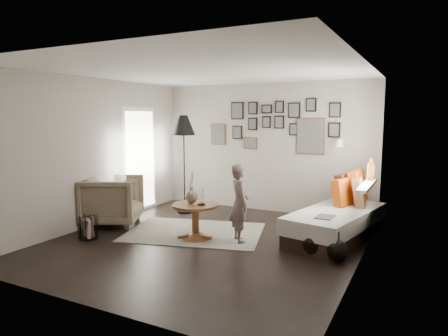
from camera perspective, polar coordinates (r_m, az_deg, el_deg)
The scene contains 23 objects.
ground at distance 6.30m, azimuth -2.52°, elevation -10.47°, with size 4.80×4.80×0.00m, color black.
wall_back at distance 8.19m, azimuth 5.76°, elevation 2.92°, with size 4.50×4.50×0.00m, color gray.
wall_front at distance 4.14m, azimuth -19.29°, elevation -1.77°, with size 4.50×4.50×0.00m, color gray.
wall_left at distance 7.40m, azimuth -17.91°, elevation 2.13°, with size 4.80×4.80×0.00m, color gray.
wall_right at distance 5.30m, azimuth 19.07°, elevation 0.15°, with size 4.80×4.80×0.00m, color gray.
ceiling at distance 6.04m, azimuth -2.66°, elevation 13.74°, with size 4.80×4.80×0.00m, color white.
door_left at distance 8.30m, azimuth -11.92°, elevation 1.12°, with size 0.00×2.14×2.14m.
window_right at distance 6.67m, azimuth 19.94°, elevation -1.67°, with size 0.15×1.32×1.30m.
gallery_wall at distance 8.05m, azimuth 7.67°, elevation 5.97°, with size 2.74×0.03×1.08m.
wall_sconce at distance 7.49m, azimuth 16.15°, elevation 3.50°, with size 0.18×0.36×0.16m.
rug at distance 6.78m, azimuth -4.20°, elevation -9.12°, with size 2.20×1.54×0.01m, color beige.
pedestal_table at distance 6.38m, azimuth -4.10°, elevation -7.82°, with size 0.72×0.72×0.56m.
vase at distance 6.33m, azimuth -4.67°, elevation -3.67°, with size 0.20×0.20×0.51m.
candles at distance 6.22m, azimuth -3.27°, elevation -4.11°, with size 0.12×0.12×0.27m.
daybed at distance 6.66m, azimuth 15.86°, elevation -6.94°, with size 1.31×2.22×1.03m.
magazine_on_daybed at distance 6.02m, azimuth 14.22°, elevation -6.79°, with size 0.23×0.32×0.02m, color black.
armchair at distance 7.44m, azimuth -15.59°, elevation -4.48°, with size 0.93×0.96×0.87m, color brown.
armchair_cushion at distance 7.47m, azimuth -15.34°, elevation -4.09°, with size 0.40×0.40×0.10m, color silver.
floor_lamp at distance 7.97m, azimuth -5.78°, elevation 5.57°, with size 0.46×0.46×1.96m.
magazine_basket at distance 6.76m, azimuth -18.84°, elevation -8.06°, with size 0.38×0.38×0.36m.
demijohn_large at distance 5.79m, azimuth 12.64°, elevation -10.42°, with size 0.31×0.31×0.46m.
demijohn_small at distance 5.61m, azimuth 15.85°, elevation -11.32°, with size 0.27×0.27×0.42m.
child at distance 6.14m, azimuth 2.23°, elevation -5.05°, with size 0.44×0.29×1.22m, color brown.
Camera 1 is at (2.97, -5.21, 1.92)m, focal length 32.00 mm.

